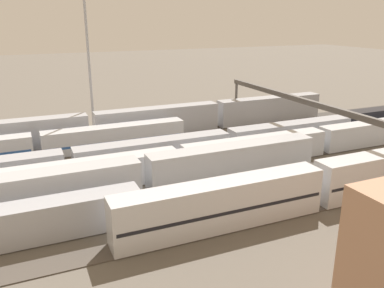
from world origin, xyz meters
The scene contains 16 objects.
ground_plane centered at (0.00, 0.00, 0.00)m, with size 400.00×400.00×0.00m, color #60594F.
track_bed_0 centered at (0.00, -17.50, 0.06)m, with size 140.00×2.80×0.12m, color #3D3833.
track_bed_1 centered at (0.00, -12.50, 0.06)m, with size 140.00×2.80×0.12m, color #4C443D.
track_bed_2 centered at (0.00, -7.50, 0.06)m, with size 140.00×2.80×0.12m, color #3D3833.
track_bed_3 centered at (0.00, -2.50, 0.06)m, with size 140.00×2.80×0.12m, color #4C443D.
track_bed_4 centered at (0.00, 2.50, 0.06)m, with size 140.00×2.80×0.12m, color #3D3833.
track_bed_5 centered at (0.00, 7.50, 0.06)m, with size 140.00×2.80×0.12m, color #3D3833.
track_bed_6 centered at (0.00, 12.50, 0.06)m, with size 140.00×2.80×0.12m, color #3D3833.
track_bed_7 centered at (0.00, 17.50, 0.06)m, with size 140.00×2.80×0.12m, color #4C443D.
train_on_track_5 centered at (8.69, 7.50, 2.62)m, with size 47.20×3.00×5.00m.
train_on_track_0 centered at (10.40, -17.50, 2.62)m, with size 95.60×3.00×5.00m.
train_on_track_4 centered at (3.35, 2.50, 2.07)m, with size 139.00×3.00×4.40m.
train_on_track_1 centered at (19.52, -12.50, 1.99)m, with size 47.20×3.06×3.80m.
train_on_track_3 centered at (6.16, -2.50, 2.05)m, with size 114.80×3.06×4.40m.
light_mast_0 centered at (9.35, -21.11, 17.48)m, with size 2.80×0.70×27.48m.
signal_gantry centered at (-19.16, 0.00, 7.73)m, with size 0.70×40.00×8.80m.
Camera 1 is at (20.93, 49.99, 20.92)m, focal length 37.36 mm.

